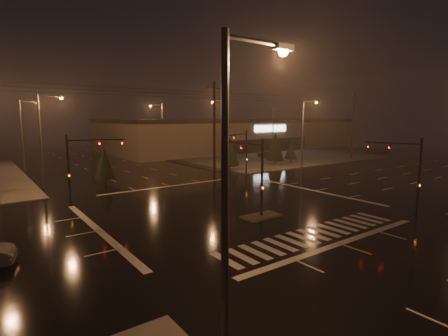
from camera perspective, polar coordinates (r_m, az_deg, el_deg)
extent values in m
plane|color=black|center=(30.03, 0.97, -6.29)|extent=(140.00, 140.00, 0.00)
cube|color=#484641|center=(71.72, 5.71, 2.23)|extent=(36.00, 36.00, 0.12)
cube|color=#484641|center=(27.03, 6.12, -7.82)|extent=(3.00, 1.60, 0.15)
cube|color=beige|center=(23.77, 14.37, -10.50)|extent=(15.00, 2.60, 0.01)
cube|color=beige|center=(22.63, 18.34, -11.63)|extent=(16.00, 0.50, 0.01)
cube|color=beige|center=(39.16, -8.77, -2.94)|extent=(16.00, 0.50, 0.01)
cube|color=black|center=(73.72, 9.65, 2.30)|extent=(50.00, 24.00, 0.08)
cube|color=#706950|center=(86.96, 1.16, 5.59)|extent=(60.00, 28.00, 7.00)
cube|color=black|center=(86.87, 1.17, 7.77)|extent=(60.20, 28.20, 0.80)
cube|color=white|center=(76.15, 7.63, 6.42)|extent=(9.00, 0.20, 1.40)
cube|color=black|center=(76.38, 7.56, 3.72)|extent=(22.00, 0.15, 2.80)
cylinder|color=black|center=(26.38, 6.22, -1.71)|extent=(0.18, 0.18, 6.00)
cylinder|color=black|center=(27.76, 3.18, 4.03)|extent=(0.12, 4.50, 0.12)
imported|color=#594707|center=(29.36, 0.67, 4.17)|extent=(0.16, 0.20, 1.00)
cube|color=#594707|center=(26.51, 6.20, -3.20)|extent=(0.25, 0.18, 0.35)
cylinder|color=black|center=(44.05, 3.68, 2.32)|extent=(0.18, 0.18, 6.00)
cylinder|color=black|center=(41.73, 1.97, 5.45)|extent=(4.74, 1.82, 0.12)
imported|color=#594707|center=(39.84, 0.24, 5.25)|extent=(0.24, 0.22, 1.00)
cube|color=#594707|center=(44.13, 3.67, 1.42)|extent=(0.25, 0.18, 0.35)
cylinder|color=black|center=(34.72, -24.07, 0.02)|extent=(0.18, 0.18, 6.00)
cylinder|color=black|center=(34.22, -20.16, 4.33)|extent=(4.74, 1.82, 0.12)
imported|color=#594707|center=(34.13, -16.38, 4.41)|extent=(0.24, 0.22, 1.00)
cube|color=#594707|center=(34.82, -24.00, -1.12)|extent=(0.25, 0.18, 0.35)
cylinder|color=black|center=(31.08, 29.23, -1.21)|extent=(0.18, 0.18, 6.00)
cylinder|color=black|center=(31.03, 25.87, 3.66)|extent=(1.48, 3.80, 0.12)
imported|color=#594707|center=(31.34, 22.61, 3.80)|extent=(0.22, 0.24, 1.00)
cube|color=#594707|center=(31.19, 29.14, -2.47)|extent=(0.25, 0.18, 0.35)
cylinder|color=#38383A|center=(10.48, 0.14, -5.78)|extent=(0.24, 0.24, 10.00)
cylinder|color=#38383A|center=(11.15, 5.45, 19.91)|extent=(2.40, 0.14, 0.14)
cube|color=#38383A|center=(11.88, 9.66, 18.86)|extent=(0.70, 0.30, 0.18)
sphere|color=orange|center=(11.86, 9.64, 18.24)|extent=(0.32, 0.32, 0.32)
cylinder|color=#38383A|center=(41.72, -27.75, 3.82)|extent=(0.24, 0.24, 10.00)
cylinder|color=#38383A|center=(41.89, -26.55, 10.49)|extent=(2.40, 0.14, 0.14)
cube|color=#38383A|center=(42.09, -25.05, 10.50)|extent=(0.70, 0.30, 0.18)
sphere|color=orange|center=(42.09, -25.04, 10.33)|extent=(0.32, 0.32, 0.32)
cylinder|color=#38383A|center=(57.58, -30.11, 4.62)|extent=(0.24, 0.24, 10.00)
cylinder|color=#38383A|center=(57.70, -29.26, 9.46)|extent=(2.40, 0.14, 0.14)
cube|color=#38383A|center=(57.85, -28.17, 9.48)|extent=(0.70, 0.30, 0.18)
sphere|color=orange|center=(57.84, -28.16, 9.35)|extent=(0.32, 0.32, 0.32)
cylinder|color=#38383A|center=(48.83, 0.47, 5.27)|extent=(0.24, 0.24, 10.00)
cylinder|color=#38383A|center=(48.12, -0.70, 10.95)|extent=(2.40, 0.14, 0.14)
cube|color=#38383A|center=(47.49, -1.80, 10.92)|extent=(0.70, 0.30, 0.18)
sphere|color=orange|center=(47.48, -1.80, 10.76)|extent=(0.32, 0.32, 0.32)
cylinder|color=#38383A|center=(65.98, -9.97, 5.93)|extent=(0.24, 0.24, 10.00)
cylinder|color=#38383A|center=(65.45, -11.04, 10.08)|extent=(2.40, 0.14, 0.14)
cube|color=#38383A|center=(64.99, -11.93, 10.03)|extent=(0.70, 0.30, 0.18)
sphere|color=orange|center=(64.98, -11.92, 9.91)|extent=(0.32, 0.32, 0.32)
cylinder|color=#38383A|center=(52.64, 12.71, 5.29)|extent=(0.24, 0.24, 10.00)
cylinder|color=#38383A|center=(51.85, 13.89, 10.52)|extent=(0.14, 2.40, 0.14)
cube|color=#38383A|center=(51.14, 14.85, 10.46)|extent=(0.30, 0.70, 0.18)
sphere|color=orange|center=(51.13, 14.84, 10.32)|extent=(0.32, 0.32, 0.32)
cylinder|color=black|center=(45.13, -1.61, 6.30)|extent=(0.32, 0.32, 12.00)
cube|color=black|center=(45.25, -1.63, 12.89)|extent=(2.20, 0.12, 0.12)
cylinder|color=black|center=(66.83, 20.27, 6.43)|extent=(0.32, 0.32, 12.00)
cube|color=black|center=(66.92, 20.49, 10.88)|extent=(2.20, 0.12, 0.12)
cylinder|color=black|center=(49.88, 0.96, -0.03)|extent=(0.18, 0.18, 0.70)
cone|color=black|center=(49.59, 0.97, 2.74)|extent=(2.66, 2.66, 4.15)
cylinder|color=black|center=(56.72, 8.32, 0.89)|extent=(0.18, 0.18, 0.70)
cone|color=black|center=(56.46, 8.37, 3.44)|extent=(2.80, 2.80, 4.37)
cylinder|color=black|center=(59.11, 10.82, 1.12)|extent=(0.18, 0.18, 0.70)
cone|color=black|center=(58.90, 10.88, 3.01)|extent=(2.05, 2.05, 3.21)
cylinder|color=black|center=(41.60, -18.80, -2.14)|extent=(0.18, 0.18, 0.70)
cone|color=black|center=(41.29, -18.94, 0.74)|extent=(2.25, 2.25, 3.52)
imported|color=black|center=(65.87, 7.12, 2.23)|extent=(2.02, 4.23, 1.39)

